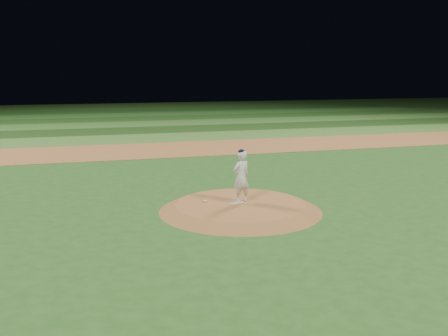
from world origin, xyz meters
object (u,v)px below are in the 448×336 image
object	(u,v)px
pitchers_mound	(240,207)
rosin_bag	(205,201)
pitcher_on_mound	(241,177)
pitching_rubber	(238,203)

from	to	relation	value
pitchers_mound	rosin_bag	xyz separation A→B (m)	(-1.11, 0.52, 0.16)
pitchers_mound	rosin_bag	distance (m)	1.24
pitcher_on_mound	rosin_bag	bearing A→B (deg)	161.20
pitchers_mound	pitcher_on_mound	distance (m)	1.04
pitchers_mound	rosin_bag	bearing A→B (deg)	155.05
pitching_rubber	pitcher_on_mound	distance (m)	0.91
pitchers_mound	pitcher_on_mound	bearing A→B (deg)	61.15
pitching_rubber	rosin_bag	size ratio (longest dim) A/B	4.29
pitching_rubber	pitchers_mound	bearing A→B (deg)	-16.40
pitching_rubber	rosin_bag	xyz separation A→B (m)	(-1.01, 0.52, 0.02)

